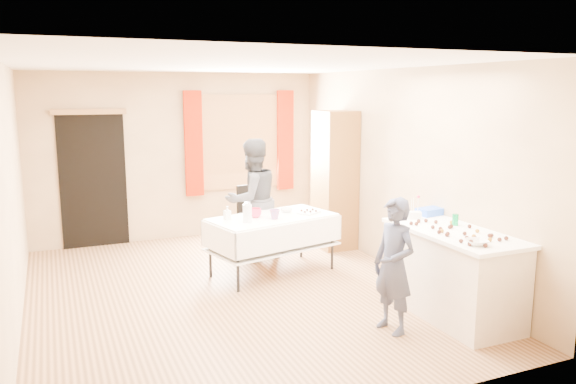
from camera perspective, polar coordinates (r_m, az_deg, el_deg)
name	(u,v)px	position (r m, az deg, el deg)	size (l,w,h in m)	color
floor	(234,293)	(6.69, -5.52, -10.17)	(4.50, 5.50, 0.02)	#9E7047
ceiling	(230,64)	(6.28, -5.94, 12.85)	(4.50, 5.50, 0.02)	white
wall_back	(179,157)	(9.00, -11.03, 3.56)	(4.50, 0.02, 2.60)	tan
wall_front	(354,242)	(3.87, 6.72, -5.11)	(4.50, 0.02, 2.60)	tan
wall_left	(9,197)	(6.09, -26.46, -0.48)	(0.02, 5.50, 2.60)	tan
wall_right	(400,171)	(7.34, 11.35, 2.07)	(0.02, 5.50, 2.60)	tan
window_frame	(240,142)	(9.20, -4.90, 5.10)	(1.32, 0.06, 1.52)	olive
window_pane	(240,142)	(9.19, -4.87, 5.10)	(1.20, 0.02, 1.40)	white
curtain_left	(194,144)	(8.94, -9.57, 4.85)	(0.28, 0.06, 1.65)	#AE1900
curtain_right	(285,140)	(9.43, -0.28, 5.26)	(0.28, 0.06, 1.65)	#AE1900
doorway	(93,181)	(8.84, -19.18, 1.09)	(0.95, 0.04, 2.00)	black
door_lintel	(89,112)	(8.71, -19.56, 7.70)	(1.05, 0.06, 0.08)	olive
cabinet	(335,180)	(8.33, 4.77, 1.22)	(0.50, 0.60, 2.04)	brown
counter	(452,273)	(6.12, 16.33, -7.93)	(0.74, 1.56, 0.91)	beige
party_table	(273,240)	(7.20, -1.58, -4.85)	(1.75, 1.17, 0.75)	black
chair	(255,233)	(8.13, -3.34, -4.20)	(0.47, 0.47, 0.98)	black
girl	(394,266)	(5.53, 10.72, -7.36)	(0.41, 0.54, 1.33)	#2A2F4C
woman	(252,200)	(7.73, -3.65, -0.80)	(0.95, 0.82, 1.68)	black
soda_can	(455,220)	(6.22, 16.63, -2.71)	(0.07, 0.07, 0.12)	#038F3E
mixing_bowl	(477,242)	(5.50, 18.60, -4.87)	(0.24, 0.24, 0.05)	white
foam_block	(414,215)	(6.43, 12.69, -2.31)	(0.15, 0.10, 0.08)	white
blue_basket	(430,211)	(6.67, 14.24, -1.93)	(0.30, 0.20, 0.08)	blue
pitcher	(247,213)	(6.80, -4.15, -2.18)	(0.11, 0.11, 0.22)	silver
cup_red	(256,213)	(7.06, -3.31, -2.13)	(0.20, 0.20, 0.12)	#E6254D
cup_rainbow	(275,214)	(6.96, -1.36, -2.28)	(0.14, 0.14, 0.12)	red
small_bowl	(286,210)	(7.37, -0.17, -1.85)	(0.16, 0.16, 0.05)	white
pastry_tray	(309,212)	(7.30, 2.12, -2.09)	(0.28, 0.20, 0.02)	white
bottle	(227,213)	(6.97, -6.19, -2.11)	(0.09, 0.09, 0.17)	white
cake_balls	(458,232)	(5.86, 16.91, -3.92)	(0.52, 1.09, 0.04)	#3F2314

